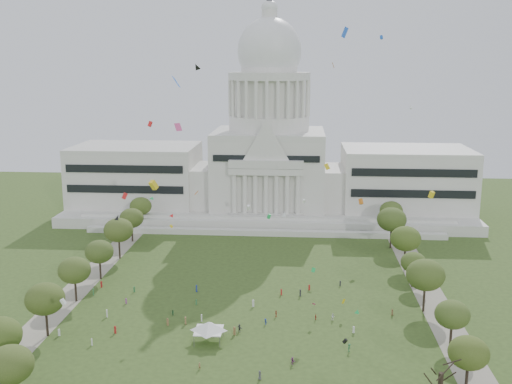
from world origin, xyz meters
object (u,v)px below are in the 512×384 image
Objects in this scene: event_tent at (209,326)px; person_0 at (392,312)px; big_bare_tree at (441,369)px; capitol at (269,160)px.

person_0 is (43.01, 17.43, -2.89)m from event_tent.
event_tent is 46.49m from person_0.
person_0 is (-1.94, 42.50, -7.86)m from big_bare_tree.
capitol is at bearing 177.93° from person_0.
event_tent is 5.30× the size of person_0.
big_bare_tree is at bearing -19.46° from person_0.
big_bare_tree is at bearing -29.15° from event_tent.
capitol reaches higher than big_bare_tree.
big_bare_tree reaches higher than person_0.
event_tent is (-6.94, -116.52, -18.59)m from capitol.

